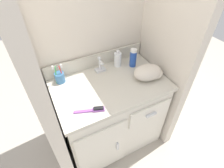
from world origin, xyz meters
TOP-DOWN VIEW (x-y plane):
  - ground_plane at (0.00, 0.00)m, footprint 6.00×6.00m
  - wall_back at (0.00, 0.34)m, footprint 1.10×0.08m
  - wall_left at (-0.51, 0.00)m, footprint 0.08×0.66m
  - wall_right at (0.51, 0.00)m, footprint 0.08×0.66m
  - vanity at (-0.00, -0.00)m, footprint 0.92×0.60m
  - backsplash at (0.00, 0.28)m, footprint 0.92×0.02m
  - sink_faucet at (0.00, 0.19)m, footprint 0.09×0.09m
  - toothbrush_cup at (-0.35, 0.21)m, footprint 0.08×0.08m
  - soap_dispenser at (0.17, 0.20)m, footprint 0.07×0.07m
  - shaving_cream_can at (0.29, 0.13)m, footprint 0.06×0.06m
  - hairbrush at (-0.23, -0.20)m, footprint 0.21×0.10m
  - hand_towel at (0.32, -0.07)m, footprint 0.25×0.18m

SIDE VIEW (x-z plane):
  - ground_plane at x=0.00m, z-range 0.00..0.00m
  - vanity at x=0.00m, z-range 0.02..0.79m
  - hairbrush at x=-0.23m, z-range 0.77..0.80m
  - toothbrush_cup at x=-0.35m, z-range 0.73..0.91m
  - sink_faucet at x=0.00m, z-range 0.75..0.89m
  - hand_towel at x=0.32m, z-range 0.77..0.88m
  - backsplash at x=0.00m, z-range 0.78..0.89m
  - soap_dispenser at x=0.17m, z-range 0.76..0.92m
  - shaving_cream_can at x=0.29m, z-range 0.77..0.94m
  - wall_back at x=0.00m, z-range 0.00..2.20m
  - wall_left at x=-0.51m, z-range 0.00..2.20m
  - wall_right at x=0.51m, z-range 0.00..2.20m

